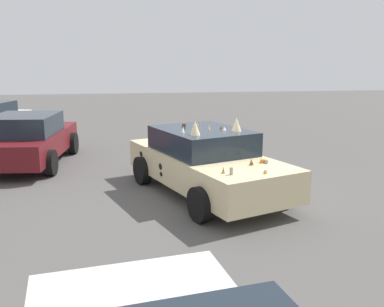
{
  "coord_description": "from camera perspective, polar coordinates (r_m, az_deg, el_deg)",
  "views": [
    {
      "loc": [
        -8.49,
        1.77,
        2.8
      ],
      "look_at": [
        0.0,
        0.3,
        0.9
      ],
      "focal_mm": 39.09,
      "sensor_mm": 36.0,
      "label": 1
    }
  ],
  "objects": [
    {
      "name": "ground_plane",
      "position": [
        9.11,
        1.87,
        -5.47
      ],
      "size": [
        60.0,
        60.0,
        0.0
      ],
      "primitive_type": "plane",
      "color": "#514F4C"
    },
    {
      "name": "parked_sedan_row_back_far",
      "position": [
        12.32,
        -21.39,
        1.84
      ],
      "size": [
        4.31,
        2.33,
        1.42
      ],
      "rotation": [
        0.0,
        0.0,
        -0.11
      ],
      "color": "#5B1419",
      "rests_on": "ground"
    },
    {
      "name": "art_car_decorated",
      "position": [
        8.95,
        1.78,
        -1.06
      ],
      "size": [
        4.73,
        3.11,
        1.67
      ],
      "rotation": [
        0.0,
        0.0,
        3.47
      ],
      "color": "beige",
      "rests_on": "ground"
    }
  ]
}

